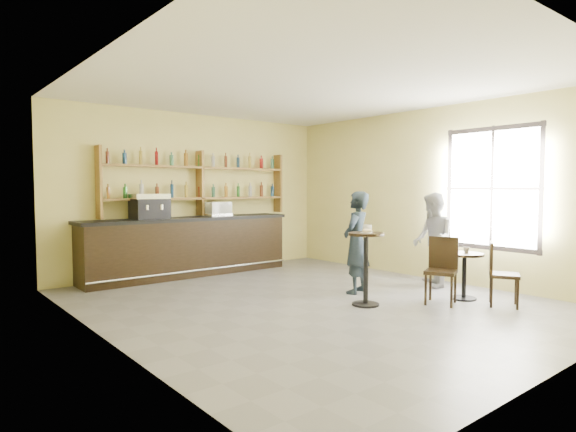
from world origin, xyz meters
TOP-DOWN VIEW (x-y plane):
  - floor at (0.00, 0.00)m, footprint 7.00×7.00m
  - ceiling at (0.00, 0.00)m, footprint 7.00×7.00m
  - wall_back at (0.00, 3.50)m, footprint 7.00×0.00m
  - wall_front at (0.00, -3.50)m, footprint 7.00×0.00m
  - wall_left at (-3.00, 0.00)m, footprint 0.00×7.00m
  - wall_right at (3.00, 0.00)m, footprint 0.00×7.00m
  - window_pane at (2.99, -1.20)m, footprint 0.00×2.00m
  - window_frame at (2.99, -1.20)m, footprint 0.04×1.70m
  - shelf_unit at (0.00, 3.37)m, footprint 4.00×0.26m
  - liquor_bottles at (0.00, 3.37)m, footprint 3.68×0.10m
  - bar_counter at (-0.38, 3.15)m, footprint 4.21×0.82m
  - espresso_machine at (-1.17, 3.15)m, footprint 0.67×0.46m
  - pastry_case at (0.28, 3.15)m, footprint 0.48×0.39m
  - pedestal_table at (0.48, -0.65)m, footprint 0.58×0.58m
  - napkin at (0.48, -0.65)m, footprint 0.21×0.21m
  - donut at (0.49, -0.66)m, footprint 0.14×0.14m
  - cup_pedestal at (0.62, -0.55)m, footprint 0.17×0.17m
  - man_main at (0.99, 0.02)m, footprint 0.71×0.59m
  - cafe_table at (1.95, -1.34)m, footprint 0.73×0.73m
  - cup_cafe at (2.00, -1.34)m, footprint 0.12×0.12m
  - chair_west at (1.40, -1.29)m, footprint 0.56×0.56m
  - chair_south at (2.00, -1.94)m, footprint 0.55×0.55m
  - patron_second at (2.38, -0.48)m, footprint 0.99×1.00m

SIDE VIEW (x-z plane):
  - floor at x=0.00m, z-range 0.00..0.00m
  - cafe_table at x=1.95m, z-range 0.00..0.72m
  - chair_south at x=2.00m, z-range 0.00..0.93m
  - chair_west at x=1.40m, z-range 0.00..0.98m
  - pedestal_table at x=0.48m, z-range 0.00..1.06m
  - bar_counter at x=-0.38m, z-range 0.00..1.14m
  - cup_cafe at x=2.00m, z-range 0.72..0.80m
  - patron_second at x=2.38m, z-range 0.00..1.63m
  - man_main at x=0.99m, z-range 0.00..1.66m
  - napkin at x=0.48m, z-range 1.06..1.07m
  - donut at x=0.49m, z-range 1.07..1.12m
  - cup_pedestal at x=0.62m, z-range 1.06..1.17m
  - pastry_case at x=0.28m, z-range 1.14..1.43m
  - espresso_machine at x=-1.17m, z-range 1.14..1.60m
  - wall_back at x=0.00m, z-range -1.90..5.10m
  - wall_front at x=0.00m, z-range -1.90..5.10m
  - wall_left at x=-3.00m, z-range -1.90..5.10m
  - wall_right at x=3.00m, z-range -1.90..5.10m
  - window_frame at x=2.99m, z-range 0.65..2.75m
  - window_pane at x=2.99m, z-range 0.70..2.70m
  - shelf_unit at x=0.00m, z-range 1.11..2.51m
  - liquor_bottles at x=0.00m, z-range 1.48..2.48m
  - ceiling at x=0.00m, z-range 3.20..3.20m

